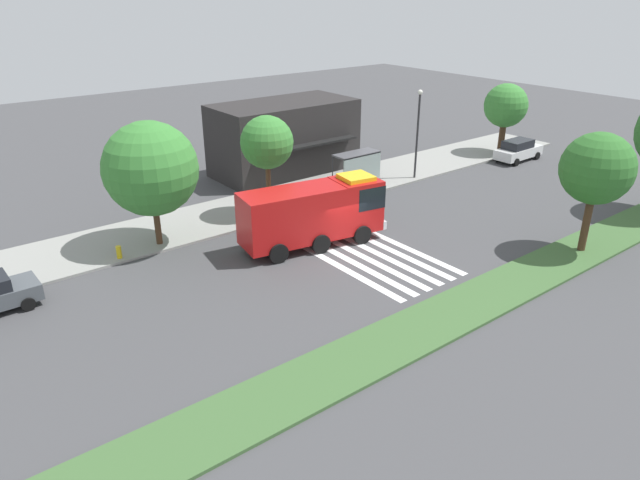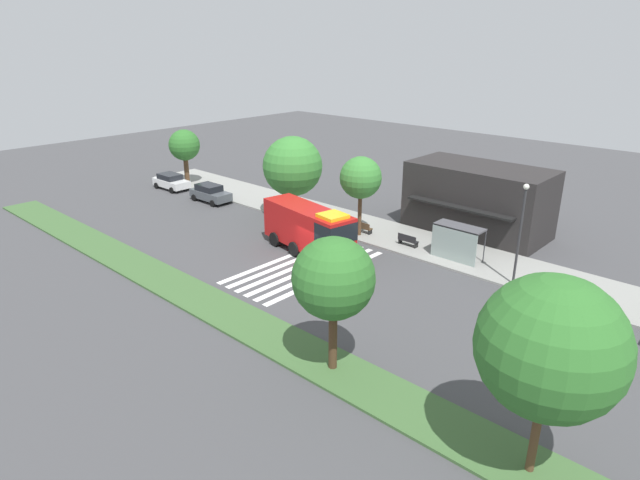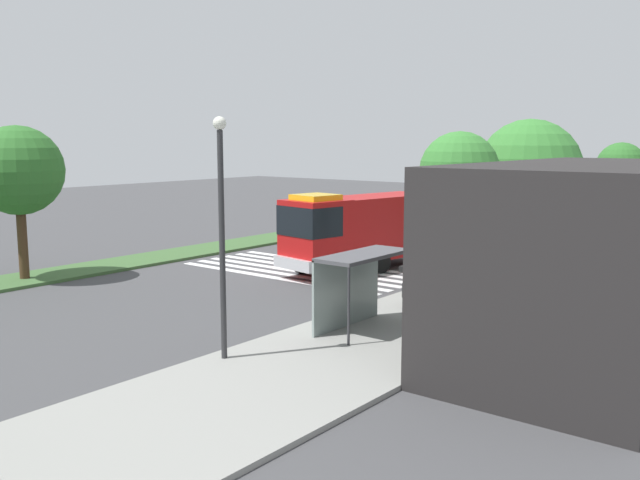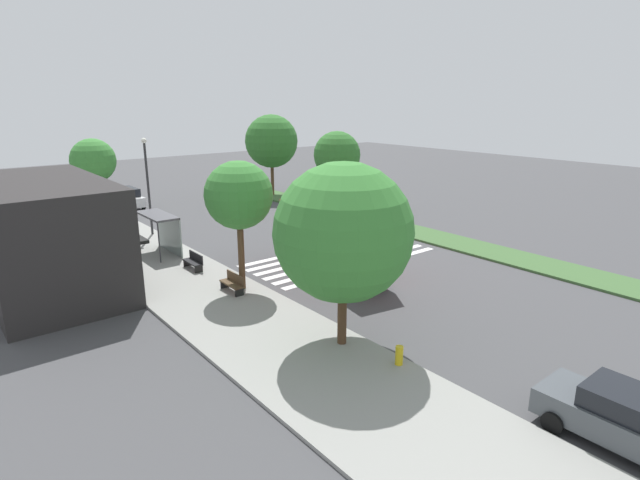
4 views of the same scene
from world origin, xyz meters
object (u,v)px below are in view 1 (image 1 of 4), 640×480
object	(u,v)px
bench_near_shelter	(316,192)
sidewalk_tree_far_east	(506,106)
median_tree_far_west	(597,169)
sidewalk_tree_center	(267,143)
fire_truck	(317,211)
fire_hydrant	(119,252)
parked_car_east	(518,150)
bus_stop_shelter	(359,163)
bench_west_of_shelter	(263,205)
sidewalk_tree_west	(151,169)
street_lamp	(418,127)

from	to	relation	value
bench_near_shelter	sidewalk_tree_far_east	distance (m)	20.44
median_tree_far_west	sidewalk_tree_center	bearing A→B (deg)	124.90
fire_truck	sidewalk_tree_far_east	xyz separation A→B (m)	(24.62, 5.37, 2.17)
sidewalk_tree_far_east	fire_hydrant	xyz separation A→B (m)	(-34.41, -0.50, -3.72)
parked_car_east	bus_stop_shelter	world-z (taller)	bus_stop_shelter
fire_truck	bench_near_shelter	size ratio (longest dim) A/B	5.44
fire_truck	sidewalk_tree_far_east	bearing A→B (deg)	21.85
bench_west_of_shelter	sidewalk_tree_far_east	xyz separation A→B (m)	(24.48, -0.60, 3.62)
bus_stop_shelter	median_tree_far_west	distance (m)	16.43
bus_stop_shelter	bench_west_of_shelter	distance (m)	8.48
sidewalk_tree_center	sidewalk_tree_far_east	bearing A→B (deg)	0.00
parked_car_east	bus_stop_shelter	xyz separation A→B (m)	(-15.47, 2.83, 0.97)
fire_truck	sidewalk_tree_west	bearing A→B (deg)	153.04
sidewalk_tree_center	sidewalk_tree_far_east	distance (m)	24.36
parked_car_east	bus_stop_shelter	size ratio (longest dim) A/B	1.36
sidewalk_tree_far_east	fire_hydrant	bearing A→B (deg)	-179.17
fire_hydrant	fire_truck	bearing A→B (deg)	-26.48
bus_stop_shelter	sidewalk_tree_center	size ratio (longest dim) A/B	0.55
parked_car_east	median_tree_far_west	size ratio (longest dim) A/B	0.72
fire_truck	street_lamp	size ratio (longest dim) A/B	1.31
parked_car_east	sidewalk_tree_west	bearing A→B (deg)	174.56
bench_near_shelter	median_tree_far_west	bearing A→B (deg)	-67.95
street_lamp	sidewalk_tree_center	distance (m)	13.09
sidewalk_tree_west	fire_hydrant	size ratio (longest dim) A/B	10.04
bench_west_of_shelter	fire_hydrant	bearing A→B (deg)	-173.65
parked_car_east	fire_hydrant	world-z (taller)	parked_car_east
street_lamp	fire_truck	bearing A→B (deg)	-159.54
bench_near_shelter	median_tree_far_west	world-z (taller)	median_tree_far_west
parked_car_east	bench_west_of_shelter	distance (m)	24.01
sidewalk_tree_west	sidewalk_tree_far_east	distance (m)	31.89
bench_near_shelter	street_lamp	xyz separation A→B (m)	(8.81, -1.00, 3.43)
bench_west_of_shelter	sidewalk_tree_center	distance (m)	4.28
bench_near_shelter	sidewalk_tree_far_east	size ratio (longest dim) A/B	0.27
fire_truck	street_lamp	world-z (taller)	street_lamp
bus_stop_shelter	sidewalk_tree_west	world-z (taller)	sidewalk_tree_west
bench_west_of_shelter	sidewalk_tree_west	bearing A→B (deg)	-175.33
parked_car_east	median_tree_far_west	bearing A→B (deg)	-136.11
bench_near_shelter	street_lamp	distance (m)	9.51
sidewalk_tree_west	median_tree_far_west	world-z (taller)	sidewalk_tree_west
bus_stop_shelter	street_lamp	bearing A→B (deg)	-12.05
bench_west_of_shelter	sidewalk_tree_far_east	size ratio (longest dim) A/B	0.27
bench_near_shelter	fire_truck	bearing A→B (deg)	-127.07
bus_stop_shelter	bench_near_shelter	xyz separation A→B (m)	(-4.00, -0.02, -1.30)
bus_stop_shelter	sidewalk_tree_west	distance (m)	16.02
street_lamp	sidewalk_tree_far_east	distance (m)	11.30
parked_car_east	sidewalk_tree_far_east	xyz separation A→B (m)	(0.64, 2.20, 3.30)
bench_west_of_shelter	sidewalk_tree_center	bearing A→B (deg)	-77.85
bus_stop_shelter	street_lamp	size ratio (longest dim) A/B	0.53
parked_car_east	street_lamp	xyz separation A→B (m)	(-10.66, 1.80, 3.11)
sidewalk_tree_center	bench_near_shelter	bearing A→B (deg)	8.11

